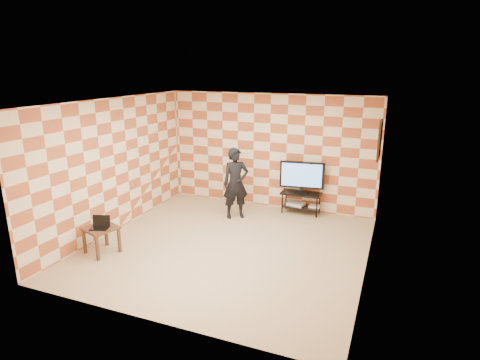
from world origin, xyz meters
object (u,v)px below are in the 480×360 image
tv (302,176)px  side_table (101,232)px  tv_stand (301,198)px  person (236,183)px

tv → side_table: bearing=-130.7°
tv → side_table: size_ratio=1.50×
tv_stand → person: person is taller
tv_stand → person: size_ratio=0.57×
tv_stand → side_table: same height
tv → side_table: tv is taller
person → tv: bearing=-6.6°
tv → person: person is taller
tv_stand → tv: (-0.00, -0.00, 0.54)m
tv_stand → person: 1.58m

